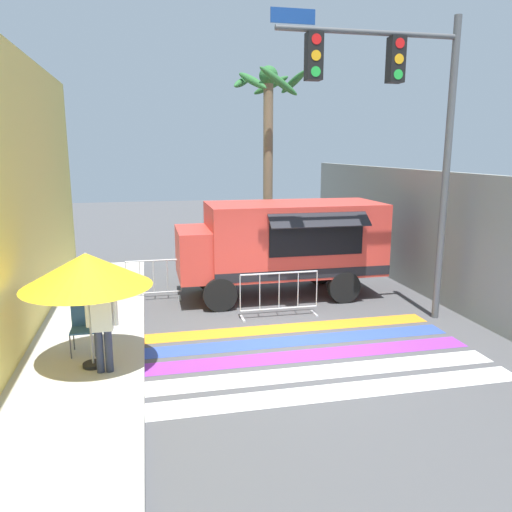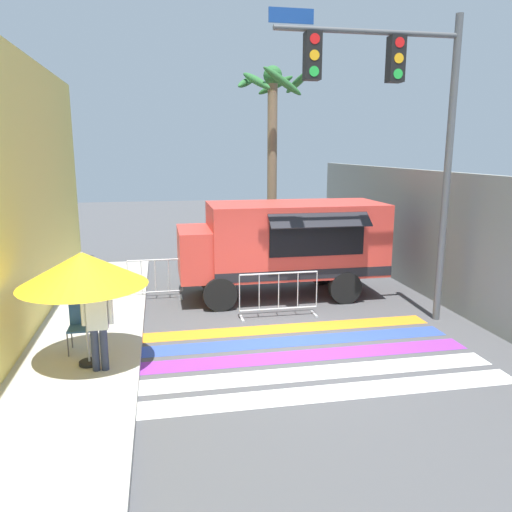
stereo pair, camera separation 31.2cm
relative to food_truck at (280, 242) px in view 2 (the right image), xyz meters
The scene contains 12 objects.
ground_plane 3.78m from the food_truck, 96.40° to the right, with size 60.00×60.00×0.00m, color #4C4C4F.
sidewalk_left 6.85m from the food_truck, 149.08° to the right, with size 4.40×16.00×0.13m.
concrete_wall_right 3.98m from the food_truck, ahead, with size 0.20×16.00×3.34m.
crosswalk_painted 4.29m from the food_truck, 95.52° to the right, with size 6.40×3.60×0.01m.
food_truck is the anchor object (origin of this frame).
traffic_signal_pole 4.52m from the food_truck, 53.42° to the right, with size 4.12×0.29×6.63m.
patio_umbrella 5.93m from the food_truck, 138.44° to the right, with size 2.20×2.20×2.04m.
folding_chair 5.69m from the food_truck, 145.46° to the right, with size 0.45×0.45×0.90m.
vendor_person 5.96m from the food_truck, 134.97° to the right, with size 0.53×0.21×1.61m.
barricade_front 1.97m from the food_truck, 104.55° to the right, with size 1.88×0.44×1.08m.
barricade_side 3.44m from the food_truck, behind, with size 1.43×0.44×1.08m.
palm_tree 4.88m from the food_truck, 80.81° to the left, with size 2.43×2.21×6.49m.
Camera 2 is at (-2.70, -9.17, 3.87)m, focal length 35.00 mm.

